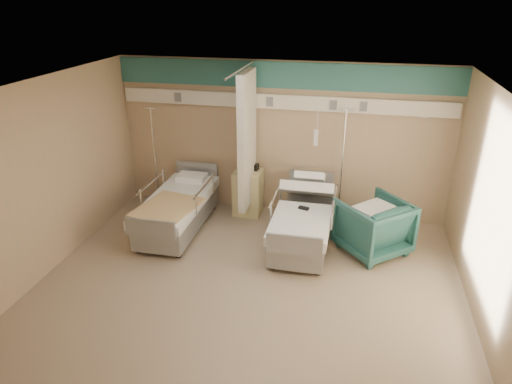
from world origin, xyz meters
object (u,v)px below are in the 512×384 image
bedside_cabinet (248,192)px  bed_left (178,213)px  iv_stand_right (339,199)px  bed_right (303,226)px  visitor_armchair (373,226)px  iv_stand_left (158,187)px

bedside_cabinet → bed_left: bearing=-139.4°
bed_left → iv_stand_right: (2.73, 0.96, 0.11)m
bed_right → bedside_cabinet: bedside_cabinet is taller
visitor_armchair → iv_stand_right: 1.13m
iv_stand_right → iv_stand_left: iv_stand_right is taller
iv_stand_left → bedside_cabinet: bearing=2.2°
visitor_armchair → iv_stand_right: (-0.58, 0.97, -0.02)m
bed_right → visitor_armchair: (1.11, -0.01, 0.13)m
bed_left → iv_stand_right: size_ratio=1.03×
iv_stand_right → bed_right: bearing=-118.8°
bedside_cabinet → iv_stand_right: (1.68, 0.06, 0.00)m
iv_stand_right → iv_stand_left: size_ratio=1.07×
bedside_cabinet → visitor_armchair: 2.44m
bed_left → iv_stand_left: bearing=131.5°
bed_right → bed_left: bearing=180.0°
bed_right → visitor_armchair: size_ratio=2.20×
bed_right → iv_stand_right: 1.10m
bedside_cabinet → iv_stand_right: 1.68m
bed_left → visitor_armchair: 3.31m
bed_right → bed_left: same height
bedside_cabinet → iv_stand_left: (-1.78, -0.07, -0.03)m
bedside_cabinet → iv_stand_right: size_ratio=0.41×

